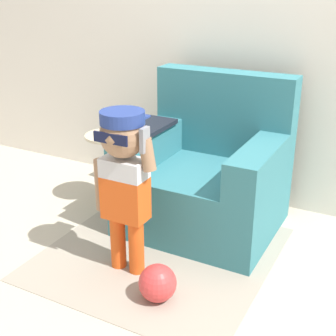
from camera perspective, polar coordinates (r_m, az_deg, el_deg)
name	(u,v)px	position (r m, az deg, el deg)	size (l,w,h in m)	color
ground_plane	(200,241)	(3.08, 3.86, -8.87)	(10.00, 10.00, 0.00)	#BCB29E
wall_back	(252,23)	(3.39, 10.20, 16.98)	(10.00, 0.05, 2.60)	silver
armchair	(206,175)	(3.16, 4.70, -0.92)	(0.99, 0.85, 1.01)	teal
person_child	(124,168)	(2.53, -5.40, -0.04)	(0.39, 0.29, 0.96)	#E05119
side_table	(110,163)	(3.46, -7.07, 0.61)	(0.34, 0.34, 0.55)	beige
rug	(160,253)	(2.95, -0.99, -10.27)	(1.32, 1.35, 0.01)	#9E9384
toy_ball	(158,283)	(2.53, -1.28, -13.84)	(0.20, 0.20, 0.20)	#D13838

